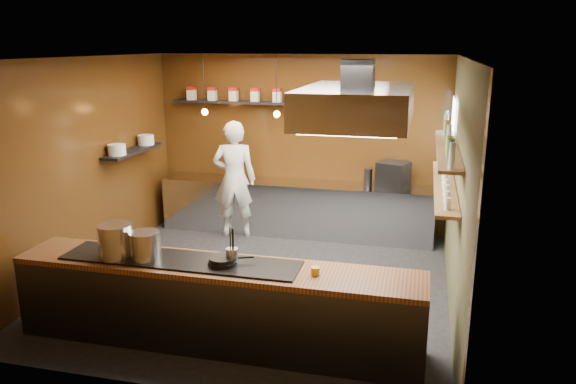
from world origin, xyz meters
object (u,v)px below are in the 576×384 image
(stockpot_large, at_px, (116,241))
(stockpot_small, at_px, (145,246))
(extractor_hood, at_px, (357,104))
(chef, at_px, (235,179))
(espresso_machine, at_px, (393,176))

(stockpot_large, xyz_separation_m, stockpot_small, (0.34, 0.01, -0.03))
(stockpot_small, bearing_deg, extractor_hood, 32.07)
(chef, bearing_deg, espresso_machine, 173.00)
(espresso_machine, bearing_deg, stockpot_small, -103.39)
(stockpot_large, bearing_deg, stockpot_small, 1.36)
(stockpot_large, height_order, chef, chef)
(stockpot_large, bearing_deg, chef, 88.07)
(extractor_hood, relative_size, espresso_machine, 4.47)
(stockpot_large, height_order, espresso_machine, espresso_machine)
(extractor_hood, relative_size, stockpot_large, 5.34)
(extractor_hood, xyz_separation_m, espresso_machine, (0.31, 2.50, -1.38))
(stockpot_large, bearing_deg, extractor_hood, 28.38)
(espresso_machine, relative_size, chef, 0.23)
(stockpot_small, height_order, chef, chef)
(stockpot_small, height_order, espresso_machine, espresso_machine)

